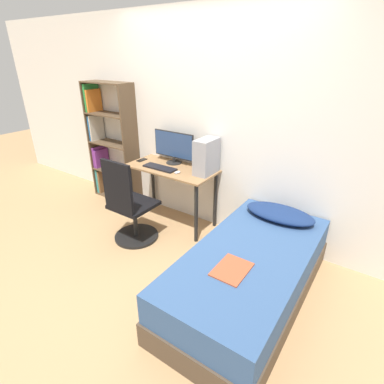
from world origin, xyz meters
name	(u,v)px	position (x,y,z in m)	size (l,w,h in m)	color
ground_plane	(135,275)	(0.00, 0.00, 0.00)	(14.00, 14.00, 0.00)	tan
wall_back	(208,126)	(0.00, 1.35, 1.25)	(8.00, 0.05, 2.50)	silver
desk	(172,177)	(-0.34, 1.06, 0.63)	(1.12, 0.52, 0.75)	#997047
bookshelf	(108,144)	(-1.61, 1.18, 0.81)	(0.75, 0.29, 1.68)	brown
office_chair	(130,211)	(-0.47, 0.45, 0.39)	(0.52, 0.52, 1.02)	black
bed	(249,274)	(1.04, 0.38, 0.24)	(0.91, 1.88, 0.49)	#4C3D2D
pillow	(280,213)	(1.04, 1.07, 0.55)	(0.69, 0.36, 0.11)	navy
magazine	(232,269)	(1.02, 0.08, 0.50)	(0.24, 0.32, 0.01)	#B24C2D
monitor	(174,146)	(-0.41, 1.21, 0.97)	(0.58, 0.20, 0.40)	black
keyboard	(160,168)	(-0.43, 0.96, 0.76)	(0.43, 0.14, 0.02)	black
pc_tower	(206,157)	(0.11, 1.14, 0.95)	(0.18, 0.33, 0.40)	#99999E
mouse	(177,172)	(-0.17, 0.96, 0.76)	(0.06, 0.09, 0.02)	silver
phone	(142,160)	(-0.82, 1.06, 0.76)	(0.07, 0.14, 0.01)	black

